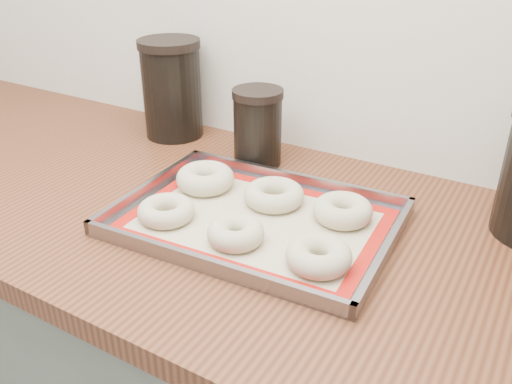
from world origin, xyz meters
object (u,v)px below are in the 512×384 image
Objects in this scene: bagel_front_mid at (236,233)px; bagel_back_left at (205,178)px; canister_left at (172,88)px; baking_tray at (256,220)px; bagel_back_mid at (274,195)px; bagel_front_right at (319,256)px; bagel_back_right at (343,210)px; bagel_front_left at (166,211)px; canister_mid at (258,127)px.

bagel_front_mid is 0.20m from bagel_back_left.
baking_tray is at bearing -34.20° from canister_left.
bagel_front_right is at bearing -42.08° from bagel_back_mid.
bagel_front_right is 0.32m from bagel_back_left.
bagel_front_mid is 0.14m from bagel_front_right.
bagel_back_right is (0.12, 0.15, 0.00)m from bagel_front_mid.
bagel_back_left reaches higher than bagel_front_left.
bagel_front_mid is 0.51m from canister_left.
bagel_front_right is 0.92× the size of bagel_back_mid.
canister_left is at bearing 139.23° from bagel_front_mid.
bagel_front_right is at bearing -46.14° from canister_mid.
bagel_front_left is at bearing -92.33° from canister_mid.
bagel_front_right reaches higher than bagel_back_mid.
baking_tray is 5.22× the size of bagel_front_mid.
bagel_front_mid is at bearing -40.80° from bagel_back_left.
bagel_front_left is 0.61× the size of canister_mid.
canister_mid is (-0.12, 0.21, 0.07)m from baking_tray.
canister_left is at bearing 145.80° from baking_tray.
canister_mid is at bearing 87.67° from bagel_front_left.
bagel_back_left reaches higher than bagel_front_mid.
bagel_front_mid is at bearing -40.77° from canister_left.
baking_tray is 4.84× the size of bagel_front_right.
bagel_front_mid is 0.85× the size of bagel_back_mid.
bagel_back_left is 0.31m from canister_left.
canister_left reaches higher than bagel_front_mid.
bagel_front_left is at bearing 179.44° from bagel_front_mid.
bagel_front_mid reaches higher than bagel_front_left.
canister_left is (-0.52, 0.32, 0.09)m from bagel_front_right.
bagel_front_left is at bearing -85.18° from bagel_back_left.
bagel_back_right is at bearing 31.92° from baking_tray.
bagel_back_left is (-0.01, 0.13, 0.00)m from bagel_front_left.
bagel_back_mid is 0.68× the size of canister_mid.
bagel_back_left is at bearing 157.06° from bagel_front_right.
baking_tray is at bearing -86.96° from bagel_back_mid.
bagel_front_left is at bearing -53.77° from canister_left.
bagel_back_right is (0.26, 0.15, 0.00)m from bagel_front_left.
bagel_front_left is (-0.13, -0.07, 0.01)m from baking_tray.
bagel_front_left is 1.06× the size of bagel_front_mid.
bagel_front_mid is 0.90× the size of bagel_back_right.
canister_mid is (0.01, 0.29, 0.06)m from bagel_front_left.
bagel_back_mid is 0.20m from canister_mid.
canister_left is (-0.37, 0.25, 0.11)m from baking_tray.
bagel_back_mid is at bearing 47.25° from bagel_front_left.
canister_mid is at bearing 119.86° from baking_tray.
bagel_back_left reaches higher than baking_tray.
bagel_back_right is (0.12, 0.08, 0.02)m from baking_tray.
baking_tray is 4.90× the size of bagel_front_left.
canister_mid is at bearing 129.48° from bagel_back_mid.
canister_left is at bearing 139.25° from bagel_back_left.
bagel_front_mid is at bearing -65.82° from canister_mid.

